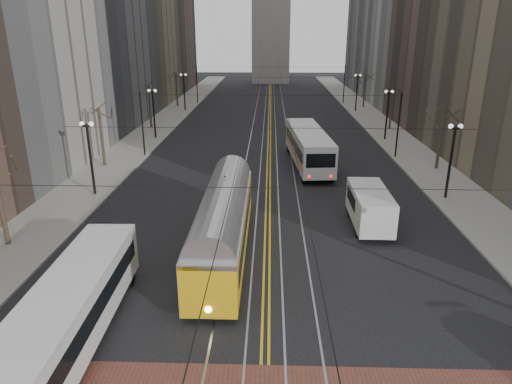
# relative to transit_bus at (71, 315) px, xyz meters

# --- Properties ---
(ground) EXTENTS (260.00, 260.00, 0.00)m
(ground) POSITION_rel_transit_bus_xyz_m (7.89, 0.00, -1.46)
(ground) COLOR black
(ground) RESTS_ON ground
(sidewalk_left) EXTENTS (5.00, 140.00, 0.15)m
(sidewalk_left) POSITION_rel_transit_bus_xyz_m (-7.11, 45.00, -1.38)
(sidewalk_left) COLOR gray
(sidewalk_left) RESTS_ON ground
(sidewalk_right) EXTENTS (5.00, 140.00, 0.15)m
(sidewalk_right) POSITION_rel_transit_bus_xyz_m (22.89, 45.00, -1.38)
(sidewalk_right) COLOR gray
(sidewalk_right) RESTS_ON ground
(streetcar_rails) EXTENTS (4.80, 130.00, 0.02)m
(streetcar_rails) POSITION_rel_transit_bus_xyz_m (7.89, 45.00, -1.45)
(streetcar_rails) COLOR gray
(streetcar_rails) RESTS_ON ground
(centre_lines) EXTENTS (0.42, 130.00, 0.01)m
(centre_lines) POSITION_rel_transit_bus_xyz_m (7.89, 45.00, -1.45)
(centre_lines) COLOR gold
(centre_lines) RESTS_ON ground
(lamp_posts) EXTENTS (27.60, 57.20, 5.60)m
(lamp_posts) POSITION_rel_transit_bus_xyz_m (7.89, 28.75, 1.34)
(lamp_posts) COLOR black
(lamp_posts) RESTS_ON ground
(street_trees) EXTENTS (31.68, 53.28, 5.60)m
(street_trees) POSITION_rel_transit_bus_xyz_m (7.89, 35.25, 1.34)
(street_trees) COLOR #382D23
(street_trees) RESTS_ON ground
(trolley_wires) EXTENTS (25.96, 120.00, 6.60)m
(trolley_wires) POSITION_rel_transit_bus_xyz_m (7.89, 34.83, 2.32)
(trolley_wires) COLOR black
(trolley_wires) RESTS_ON ground
(transit_bus) EXTENTS (2.72, 11.72, 2.92)m
(transit_bus) POSITION_rel_transit_bus_xyz_m (0.00, 0.00, 0.00)
(transit_bus) COLOR silver
(transit_bus) RESTS_ON ground
(streetcar) EXTENTS (2.56, 13.79, 3.25)m
(streetcar) POSITION_rel_transit_bus_xyz_m (5.39, 8.26, 0.17)
(streetcar) COLOR gold
(streetcar) RESTS_ON ground
(rear_bus) EXTENTS (3.85, 13.19, 3.39)m
(rear_bus) POSITION_rel_transit_bus_xyz_m (11.65, 27.10, 0.24)
(rear_bus) COLOR silver
(rear_bus) RESTS_ON ground
(cargo_van) EXTENTS (2.28, 5.80, 2.56)m
(cargo_van) POSITION_rel_transit_bus_xyz_m (14.57, 12.51, -0.18)
(cargo_van) COLOR silver
(cargo_van) RESTS_ON ground
(sedan_grey) EXTENTS (2.08, 4.69, 1.57)m
(sedan_grey) POSITION_rel_transit_bus_xyz_m (12.92, 25.31, -0.67)
(sedan_grey) COLOR #414249
(sedan_grey) RESTS_ON ground
(sedan_silver) EXTENTS (2.23, 4.76, 1.51)m
(sedan_silver) POSITION_rel_transit_bus_xyz_m (11.89, 37.22, -0.70)
(sedan_silver) COLOR #A0A2A8
(sedan_silver) RESTS_ON ground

